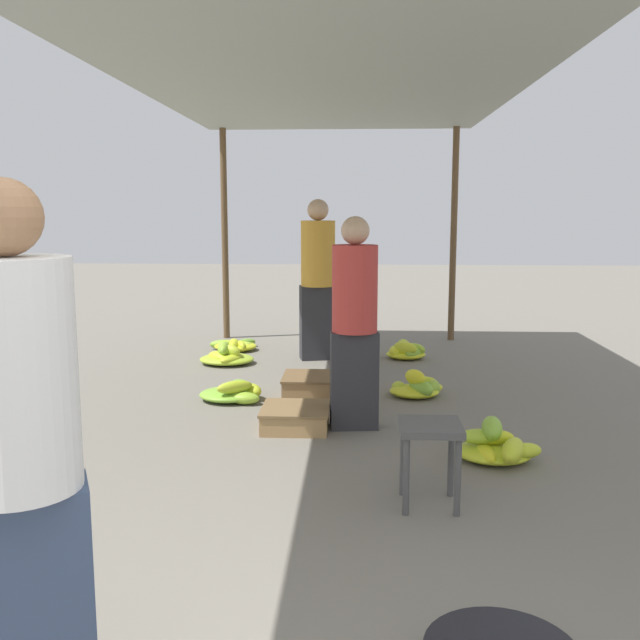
{
  "coord_description": "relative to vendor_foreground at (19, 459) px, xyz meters",
  "views": [
    {
      "loc": [
        0.23,
        -1.52,
        1.62
      ],
      "look_at": [
        0.0,
        3.01,
        0.92
      ],
      "focal_mm": 40.0,
      "sensor_mm": 36.0,
      "label": 1
    }
  ],
  "objects": [
    {
      "name": "canopy_post_back_left",
      "position": [
        -0.66,
        6.94,
        0.42
      ],
      "size": [
        0.08,
        0.08,
        2.61
      ],
      "primitive_type": "cylinder",
      "color": "brown",
      "rests_on": "ground"
    },
    {
      "name": "canopy_post_back_right",
      "position": [
        2.19,
        6.94,
        0.42
      ],
      "size": [
        0.08,
        0.08,
        2.61
      ],
      "primitive_type": "cylinder",
      "color": "brown",
      "rests_on": "ground"
    },
    {
      "name": "canopy_tarp",
      "position": [
        0.76,
        3.39,
        1.75
      ],
      "size": [
        3.25,
        7.49,
        0.04
      ],
      "primitive_type": "cube",
      "color": "#9EA399",
      "rests_on": "canopy_post_front_left"
    },
    {
      "name": "vendor_foreground",
      "position": [
        0.0,
        0.0,
        0.0
      ],
      "size": [
        0.48,
        0.48,
        1.71
      ],
      "color": "#384766",
      "rests_on": "ground"
    },
    {
      "name": "stool",
      "position": [
        1.4,
        1.8,
        -0.52
      ],
      "size": [
        0.34,
        0.34,
        0.47
      ],
      "color": "#4C4C4C",
      "rests_on": "ground"
    },
    {
      "name": "banana_pile_left_0",
      "position": [
        -0.04,
        3.92,
        -0.82
      ],
      "size": [
        0.57,
        0.49,
        0.2
      ],
      "color": "#BDD02A",
      "rests_on": "ground"
    },
    {
      "name": "banana_pile_left_1",
      "position": [
        -0.38,
        5.36,
        -0.81
      ],
      "size": [
        0.58,
        0.54,
        0.24
      ],
      "color": "#BED02A",
      "rests_on": "ground"
    },
    {
      "name": "banana_pile_left_2",
      "position": [
        -0.41,
        6.1,
        -0.83
      ],
      "size": [
        0.56,
        0.58,
        0.15
      ],
      "color": "#A1C52F",
      "rests_on": "ground"
    },
    {
      "name": "banana_pile_right_0",
      "position": [
        1.91,
        2.52,
        -0.79
      ],
      "size": [
        0.55,
        0.55,
        0.28
      ],
      "color": "#85BA34",
      "rests_on": "ground"
    },
    {
      "name": "banana_pile_right_1",
      "position": [
        1.54,
        5.73,
        -0.8
      ],
      "size": [
        0.45,
        0.41,
        0.21
      ],
      "color": "yellow",
      "rests_on": "ground"
    },
    {
      "name": "banana_pile_right_2",
      "position": [
        1.55,
        4.15,
        -0.81
      ],
      "size": [
        0.5,
        0.55,
        0.24
      ],
      "color": "yellow",
      "rests_on": "ground"
    },
    {
      "name": "crate_near",
      "position": [
        0.55,
        3.16,
        -0.8
      ],
      "size": [
        0.5,
        0.5,
        0.16
      ],
      "color": "#9E7A4C",
      "rests_on": "ground"
    },
    {
      "name": "crate_mid",
      "position": [
        0.62,
        4.07,
        -0.79
      ],
      "size": [
        0.51,
        0.51,
        0.19
      ],
      "color": "olive",
      "rests_on": "ground"
    },
    {
      "name": "shopper_walking_mid",
      "position": [
        0.58,
        5.69,
        0.01
      ],
      "size": [
        0.44,
        0.44,
        1.73
      ],
      "color": "#2D2D33",
      "rests_on": "ground"
    },
    {
      "name": "shopper_walking_far",
      "position": [
        0.98,
        3.2,
        -0.07
      ],
      "size": [
        0.37,
        0.37,
        1.57
      ],
      "color": "#2D2D33",
      "rests_on": "ground"
    }
  ]
}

